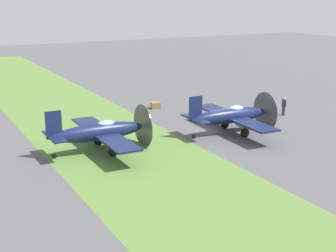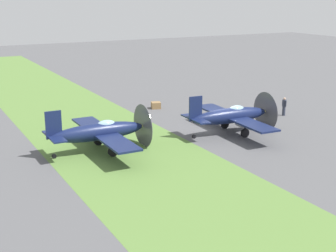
# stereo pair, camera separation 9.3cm
# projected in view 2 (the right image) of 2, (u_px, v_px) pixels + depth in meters

# --- Properties ---
(ground_plane) EXTENTS (160.00, 160.00, 0.00)m
(ground_plane) POSITION_uv_depth(u_px,v_px,m) (218.00, 130.00, 41.18)
(ground_plane) COLOR #515154
(grass_verge) EXTENTS (120.00, 11.00, 0.01)m
(grass_verge) POSITION_uv_depth(u_px,v_px,m) (116.00, 146.00, 36.96)
(grass_verge) COLOR #567A38
(grass_verge) RESTS_ON ground
(airplane_lead) EXTENTS (10.02, 7.94, 3.58)m
(airplane_lead) POSITION_uv_depth(u_px,v_px,m) (231.00, 116.00, 39.97)
(airplane_lead) COLOR #141E47
(airplane_lead) RESTS_ON ground
(airplane_wingman) EXTENTS (9.94, 7.92, 3.57)m
(airplane_wingman) POSITION_uv_depth(u_px,v_px,m) (100.00, 132.00, 35.35)
(airplane_wingman) COLOR #141E47
(airplane_wingman) RESTS_ON ground
(ground_crew_chief) EXTENTS (0.42, 0.53, 1.73)m
(ground_crew_chief) POSITION_uv_depth(u_px,v_px,m) (264.00, 107.00, 45.42)
(ground_crew_chief) COLOR #847A5B
(ground_crew_chief) RESTS_ON ground
(ground_crew_mechanic) EXTENTS (0.63, 0.38, 1.73)m
(ground_crew_mechanic) POSITION_uv_depth(u_px,v_px,m) (284.00, 106.00, 46.01)
(ground_crew_mechanic) COLOR #2D3342
(ground_crew_mechanic) RESTS_ON ground
(supply_crate) EXTENTS (1.13, 1.13, 0.64)m
(supply_crate) POSITION_uv_depth(u_px,v_px,m) (156.00, 105.00, 48.98)
(supply_crate) COLOR olive
(supply_crate) RESTS_ON ground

